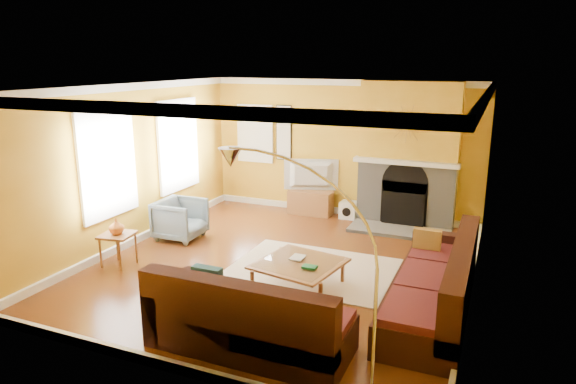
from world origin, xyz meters
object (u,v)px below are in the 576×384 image
at_px(armchair, 180,219).
at_px(arc_lamp, 307,282).
at_px(sectional_sofa, 333,273).
at_px(side_table, 118,250).
at_px(coffee_table, 299,276).
at_px(media_console, 311,202).

height_order(armchair, arc_lamp, arc_lamp).
relative_size(sectional_sofa, side_table, 6.86).
distance_m(side_table, arc_lamp, 4.29).
bearing_deg(side_table, arc_lamp, -26.01).
height_order(coffee_table, armchair, armchair).
bearing_deg(media_console, armchair, -124.99).
relative_size(sectional_sofa, armchair, 4.51).
bearing_deg(coffee_table, side_table, -175.08).
xyz_separation_m(armchair, side_table, (-0.17, -1.40, -0.10)).
bearing_deg(armchair, sectional_sofa, -114.81).
relative_size(armchair, arc_lamp, 0.33).
height_order(coffee_table, arc_lamp, arc_lamp).
relative_size(coffee_table, arc_lamp, 0.46).
distance_m(sectional_sofa, arc_lamp, 2.00).
relative_size(side_table, arc_lamp, 0.22).
bearing_deg(arc_lamp, side_table, 153.99).
bearing_deg(side_table, media_console, 64.37).
xyz_separation_m(sectional_sofa, coffee_table, (-0.56, 0.25, -0.24)).
bearing_deg(media_console, coffee_table, -72.10).
height_order(sectional_sofa, media_console, sectional_sofa).
height_order(armchair, side_table, armchair).
bearing_deg(armchair, side_table, 171.43).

